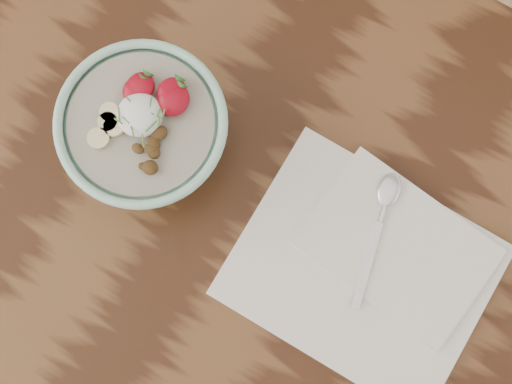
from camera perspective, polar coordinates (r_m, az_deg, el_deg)
The scene contains 4 objects.
table at distance 95.03cm, azimuth -4.71°, elevation -3.93°, with size 160.00×90.00×75.00cm.
breakfast_bowl at distance 81.93cm, azimuth -8.77°, elevation 4.84°, with size 18.99×18.99×12.56cm.
napkin at distance 85.47cm, azimuth 9.05°, elevation -5.84°, with size 28.95×24.47×1.78cm.
spoon at distance 84.99cm, azimuth 10.18°, elevation -1.32°, with size 5.60×16.60×0.87cm.
Camera 1 is at (11.01, -3.38, 160.03)cm, focal length 50.00 mm.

